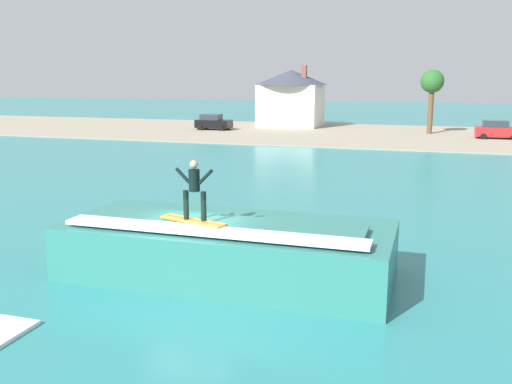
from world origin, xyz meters
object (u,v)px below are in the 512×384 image
Objects in this scene: surfboard at (193,221)px; car_far_shore at (497,130)px; wave_crest at (227,249)px; surfer at (194,187)px; tree_tall_bare at (432,84)px; car_near_shore at (213,122)px; house_with_chimney at (291,95)px.

surfboard reaches higher than car_far_shore.
surfer is (-0.71, -0.74, 2.01)m from wave_crest.
surfboard is at bearing -97.39° from tree_tall_bare.
surfer is at bearing 23.30° from surfboard.
house_with_chimney is at bearing 44.99° from car_near_shore.
wave_crest is 5.60× the size of surfer.
car_near_shore and car_far_shore have the same top height.
tree_tall_bare is at bearing 153.60° from car_far_shore.
tree_tall_bare reaches higher than car_far_shore.
surfboard is at bearing -79.01° from house_with_chimney.
car_far_shore is 0.62× the size of tree_tall_bare.
wave_crest is at bearing 45.99° from surfer.
wave_crest is 47.85m from car_near_shore.
house_with_chimney is (-10.16, 52.31, 1.98)m from surfboard.
surfer is at bearing -68.70° from car_near_shore.
car_far_shore is at bearing -0.85° from car_near_shore.
tree_tall_bare is (23.65, 2.71, 4.33)m from car_near_shore.
surfboard is (-0.77, -0.76, 0.99)m from wave_crest.
surfboard is 46.29m from car_far_shore.
surfboard is at bearing -135.39° from wave_crest.
surfer reaches higher than car_near_shore.
house_with_chimney is (-10.22, 52.28, 0.96)m from surfer.
tree_tall_bare reaches higher than surfer.
surfboard is 1.02m from surfer.
surfboard is 48.23m from tree_tall_bare.
car_far_shore is 24.16m from house_with_chimney.
surfer is at bearing -97.32° from tree_tall_bare.
wave_crest is 2.45× the size of car_near_shore.
surfboard is at bearing -156.70° from surfer.
car_far_shore is 0.48× the size of house_with_chimney.
surfboard is 53.32m from house_with_chimney.
car_far_shore is (12.55, 44.55, -0.91)m from surfboard.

